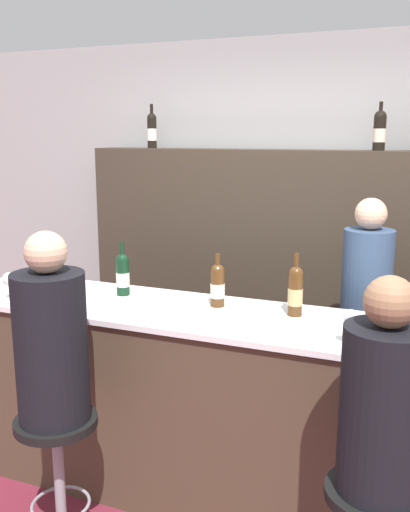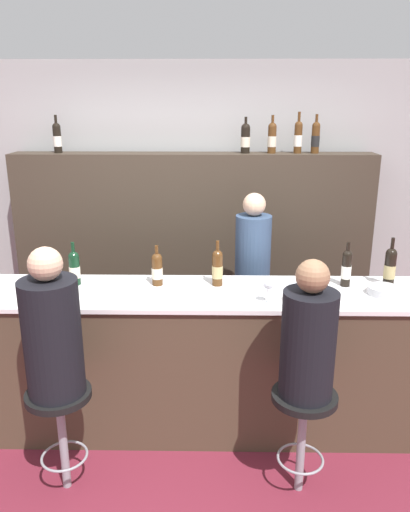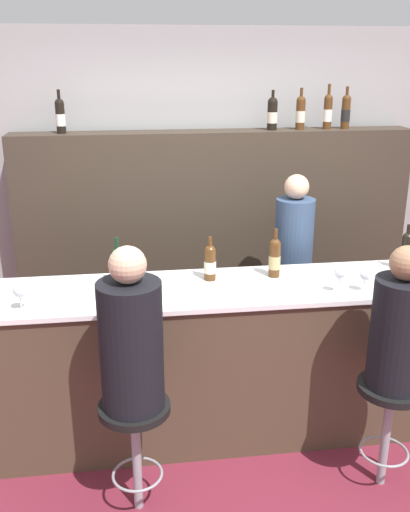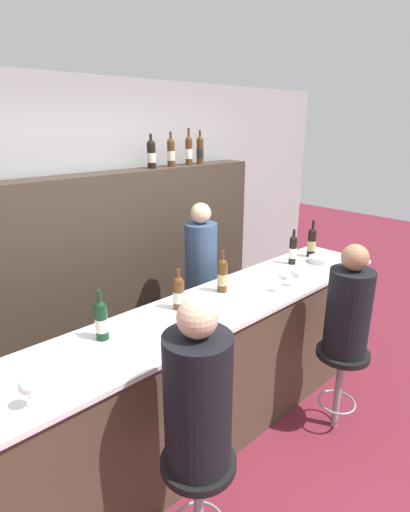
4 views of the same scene
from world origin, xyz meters
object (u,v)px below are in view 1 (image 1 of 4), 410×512
Objects in this scene: wine_bottle_backbar_0 at (152,130)px; wine_glass_0 at (9,280)px; wine_bottle_counter_2 at (295,290)px; bar_stool_left at (57,446)px; guest_seated_right at (383,401)px; wine_bottle_counter_0 at (123,274)px; wine_bottle_backbar_1 at (380,130)px; wine_glass_1 at (351,319)px; wine_glass_2 at (390,327)px; bartender at (363,343)px; guest_seated_left at (51,340)px; wine_bottle_counter_1 at (218,285)px.

wine_glass_0 is (-0.14, -1.46, -0.81)m from wine_bottle_backbar_0.
bar_stool_left is at bearing -140.97° from wine_bottle_counter_2.
wine_bottle_counter_0 is at bearing 153.29° from guest_seated_right.
wine_bottle_backbar_1 is 1.92× the size of wine_glass_1.
wine_bottle_backbar_0 reaches higher than wine_bottle_backbar_1.
bar_stool_left is at bearing -162.68° from wine_glass_2.
bartender reaches higher than bar_stool_left.
wine_glass_0 is 0.75m from guest_seated_left.
wine_bottle_counter_2 reaches higher than wine_glass_2.
wine_bottle_counter_1 is at bearing -119.72° from wine_bottle_backbar_1.
wine_glass_1 is 0.18× the size of guest_seated_left.
wine_bottle_backbar_1 is 2.65m from bar_stool_left.
wine_bottle_counter_0 is at bearing 30.27° from wine_glass_0.
wine_bottle_counter_0 is 1.91× the size of wine_glass_1.
guest_seated_left is 1.08× the size of guest_seated_right.
wine_bottle_counter_1 is at bearing -50.05° from wine_bottle_backbar_0.
wine_bottle_backbar_1 is at bearing 97.58° from guest_seated_right.
bar_stool_left is at bearing -160.61° from wine_glass_1.
wine_bottle_backbar_0 is 0.48× the size of bar_stool_left.
guest_seated_left is (-1.39, -0.43, -0.10)m from wine_glass_2.
wine_bottle_counter_2 is 1.19m from guest_seated_left.
wine_glass_0 is 0.97m from bar_stool_left.
bar_stool_left is (-0.50, -0.74, -0.64)m from wine_bottle_counter_1.
wine_glass_0 is 1.83m from wine_glass_1.
bar_stool_left is 1.50m from guest_seated_right.
wine_bottle_backbar_0 is (-0.39, 1.15, 0.79)m from wine_bottle_counter_0.
guest_seated_right is at bearing -80.65° from bartender.
guest_seated_right reaches higher than wine_glass_2.
wine_bottle_counter_0 reaches higher than wine_bottle_counter_1.
wine_bottle_counter_0 is 0.99m from bar_stool_left.
wine_bottle_backbar_0 is at bearing -180.00° from wine_bottle_backbar_1.
wine_glass_0 is at bearing -180.00° from wine_glass_1.
guest_seated_left is (-1.16, -1.90, -0.91)m from wine_bottle_backbar_1.
wine_glass_2 is at bearing -81.04° from wine_bottle_backbar_1.
wine_bottle_counter_0 is 1.45m from wine_bottle_backbar_0.
bartender is at bearing 25.25° from wine_glass_0.
guest_seated_left is at bearing 180.00° from bar_stool_left.
wine_bottle_backbar_1 reaches higher than bar_stool_left.
wine_bottle_counter_2 is at bearing -117.87° from bartender.
wine_bottle_backbar_1 is at bearing 58.50° from guest_seated_left.
wine_glass_1 reaches higher than bar_stool_left.
wine_bottle_backbar_1 is 0.35× the size of guest_seated_left.
wine_bottle_counter_1 is 1.99× the size of wine_glass_2.
wine_glass_2 is at bearing -33.22° from wine_bottle_counter_2.
guest_seated_right is 0.51× the size of bartender.
wine_bottle_counter_0 is at bearing 180.00° from wine_bottle_counter_2.
wine_bottle_counter_0 is 1.44m from bartender.
wine_glass_2 is at bearing -19.27° from wine_bottle_counter_1.
wine_glass_1 is at bearing -87.96° from bartender.
wine_bottle_counter_2 is (0.41, 0.00, 0.01)m from wine_bottle_counter_1.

